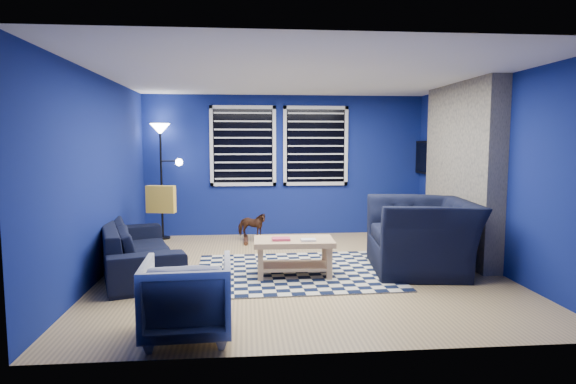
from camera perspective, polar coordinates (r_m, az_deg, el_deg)
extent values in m
plane|color=tan|center=(6.39, 1.54, -9.22)|extent=(5.00, 5.00, 0.00)
plane|color=white|center=(6.22, 1.60, 13.59)|extent=(5.00, 5.00, 0.00)
plane|color=navy|center=(8.67, -0.35, 3.17)|extent=(5.00, 0.00, 5.00)
plane|color=navy|center=(6.40, -21.29, 1.75)|extent=(0.00, 5.00, 5.00)
plane|color=navy|center=(6.93, 22.57, 2.00)|extent=(0.00, 5.00, 5.00)
cube|color=gray|center=(7.32, 19.85, 2.29)|extent=(0.26, 2.00, 2.50)
cube|color=black|center=(7.37, 18.61, -4.69)|extent=(0.04, 0.70, 0.60)
cube|color=gray|center=(7.39, 17.60, -7.10)|extent=(0.50, 1.20, 0.08)
cube|color=black|center=(8.61, -5.35, 5.45)|extent=(1.05, 0.02, 1.30)
cube|color=white|center=(8.62, -5.39, 9.98)|extent=(1.17, 0.05, 0.06)
cube|color=white|center=(8.63, -5.30, 0.93)|extent=(1.17, 0.05, 0.06)
cube|color=black|center=(8.70, 3.28, 5.48)|extent=(1.05, 0.02, 1.30)
cube|color=white|center=(8.71, 3.32, 9.95)|extent=(1.17, 0.05, 0.06)
cube|color=white|center=(8.72, 3.27, 1.00)|extent=(1.17, 0.05, 0.06)
cube|color=black|center=(8.73, 16.22, 3.94)|extent=(0.06, 1.00, 0.58)
cube|color=black|center=(8.71, 16.00, 3.94)|extent=(0.01, 0.92, 0.50)
cube|color=black|center=(6.29, 0.80, -9.40)|extent=(2.55, 2.07, 0.02)
imported|color=black|center=(6.52, -17.34, -6.30)|extent=(2.35, 1.48, 0.64)
imported|color=black|center=(6.51, 15.59, -4.97)|extent=(1.57, 1.41, 0.93)
imported|color=gray|center=(4.31, -11.83, -12.13)|extent=(0.77, 0.79, 0.69)
imported|color=#4A2617|center=(8.10, -4.32, -3.93)|extent=(0.37, 0.55, 0.43)
cube|color=tan|center=(6.01, 0.69, -5.91)|extent=(1.00, 0.60, 0.07)
cube|color=tan|center=(6.08, 0.69, -8.73)|extent=(0.91, 0.51, 0.03)
cube|color=#C13756|center=(5.94, -0.84, -5.59)|extent=(0.22, 0.17, 0.03)
cube|color=silver|center=(5.90, 2.42, -5.70)|extent=(0.18, 0.14, 0.03)
cube|color=tan|center=(5.83, -3.21, -8.63)|extent=(0.07, 0.07, 0.39)
cube|color=tan|center=(5.91, 4.96, -8.43)|extent=(0.07, 0.07, 0.39)
cube|color=tan|center=(6.25, -3.35, -7.61)|extent=(0.07, 0.07, 0.39)
cube|color=tan|center=(6.33, 4.26, -7.45)|extent=(0.07, 0.07, 0.39)
cube|color=tan|center=(8.82, 12.03, -3.40)|extent=(0.73, 0.63, 0.51)
cube|color=black|center=(8.82, 12.03, -3.40)|extent=(0.64, 0.56, 0.41)
cube|color=#9AD519|center=(8.78, 12.07, -1.46)|extent=(0.42, 0.38, 0.09)
cylinder|color=black|center=(8.66, -14.59, -5.27)|extent=(0.25, 0.25, 0.03)
cylinder|color=black|center=(8.53, -14.76, 0.80)|extent=(0.04, 0.04, 1.85)
cone|color=white|center=(8.50, -14.93, 7.22)|extent=(0.33, 0.33, 0.19)
sphere|color=white|center=(8.41, -12.79, 3.46)|extent=(0.12, 0.12, 0.12)
cube|color=gold|center=(7.27, -14.83, -0.84)|extent=(0.43, 0.20, 0.40)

